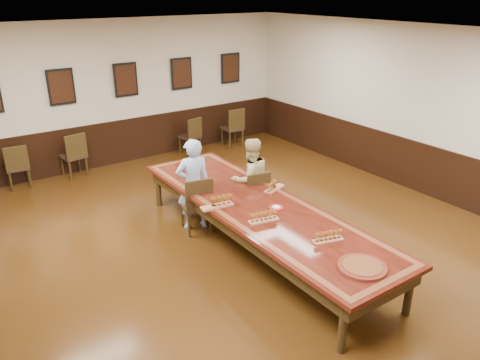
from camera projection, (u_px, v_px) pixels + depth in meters
floor at (258, 249)px, 7.34m from camera, size 8.00×10.00×0.02m
ceiling at (262, 36)px, 6.11m from camera, size 8.00×10.00×0.02m
wall_back at (126, 93)px, 10.52m from camera, size 8.00×0.02×3.20m
wall_right at (429, 113)px, 8.85m from camera, size 0.02×10.00×3.20m
chair_man at (196, 203)px, 7.73m from camera, size 0.55×0.59×0.99m
chair_woman at (253, 195)px, 8.10m from camera, size 0.50×0.53×0.93m
spare_chair_a at (17, 166)px, 9.43m from camera, size 0.47×0.50×0.93m
spare_chair_b at (73, 155)px, 9.99m from camera, size 0.53×0.57×0.98m
spare_chair_c at (190, 135)px, 11.39m from camera, size 0.52×0.55×0.91m
spare_chair_d at (232, 127)px, 11.92m from camera, size 0.49×0.53×1.00m
person_man at (193, 185)px, 7.71m from camera, size 0.64×0.49×1.57m
person_woman at (250, 179)px, 8.08m from camera, size 0.79×0.65×1.46m
pink_phone at (276, 189)px, 7.62m from camera, size 0.07×0.13×0.01m
wainscoting at (259, 220)px, 7.15m from camera, size 8.00×10.00×1.00m
conference_table at (259, 214)px, 7.11m from camera, size 1.40×5.00×0.76m
posters at (126, 80)px, 10.35m from camera, size 6.14×0.04×0.74m
flight_a at (218, 202)px, 6.98m from camera, size 0.51×0.22×0.19m
flight_b at (273, 186)px, 7.57m from camera, size 0.45×0.26×0.16m
flight_c at (264, 217)px, 6.55m from camera, size 0.45×0.22×0.16m
flight_d at (328, 236)px, 6.04m from camera, size 0.43×0.24×0.15m
red_plate_grp at (276, 208)px, 6.96m from camera, size 0.22×0.22×0.03m
carved_platter at (362, 267)px, 5.47m from camera, size 0.65×0.65×0.05m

